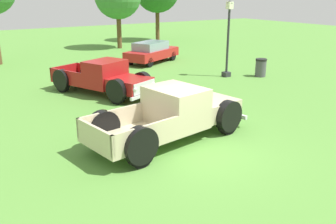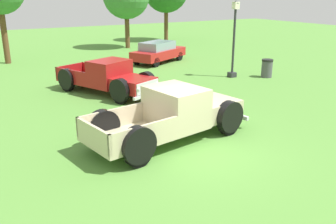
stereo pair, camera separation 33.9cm
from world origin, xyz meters
TOP-DOWN VIEW (x-y plane):
  - ground_plane at (0.00, 0.00)m, footprint 80.00×80.00m
  - pickup_truck_foreground at (0.02, 1.01)m, footprint 5.44×2.74m
  - pickup_truck_behind_left at (0.17, 6.76)m, footprint 3.51×5.20m
  - sedan_distant_a at (5.67, 12.39)m, footprint 4.30×3.23m
  - lamp_post_near at (7.00, 6.73)m, footprint 0.36×0.36m
  - trash_can at (8.55, 5.78)m, footprint 0.59×0.59m

SIDE VIEW (x-z plane):
  - ground_plane at x=0.00m, z-range 0.00..0.00m
  - trash_can at x=8.55m, z-range 0.00..0.95m
  - sedan_distant_a at x=5.67m, z-range 0.03..1.37m
  - pickup_truck_behind_left at x=0.17m, z-range -0.03..1.47m
  - pickup_truck_foreground at x=0.02m, z-range -0.04..1.56m
  - lamp_post_near at x=7.00m, z-range 0.10..4.01m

